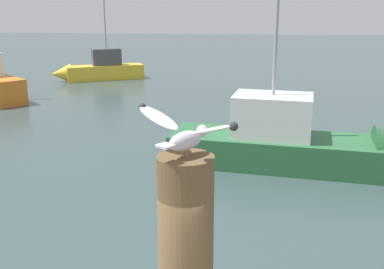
{
  "coord_description": "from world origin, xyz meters",
  "views": [
    {
      "loc": [
        1.48,
        -2.68,
        3.47
      ],
      "look_at": [
        1.13,
        -0.17,
        2.77
      ],
      "focal_mm": 43.04,
      "sensor_mm": 36.0,
      "label": 1
    }
  ],
  "objects_px": {
    "mooring_post": "(186,249)",
    "boat_yellow": "(97,70)",
    "boat_green": "(308,145)",
    "seagull": "(186,133)"
  },
  "relations": [
    {
      "from": "boat_green",
      "to": "boat_yellow",
      "type": "bearing_deg",
      "value": 127.1
    },
    {
      "from": "boat_green",
      "to": "boat_yellow",
      "type": "distance_m",
      "value": 14.83
    },
    {
      "from": "mooring_post",
      "to": "boat_green",
      "type": "distance_m",
      "value": 8.08
    },
    {
      "from": "boat_green",
      "to": "boat_yellow",
      "type": "relative_size",
      "value": 1.34
    },
    {
      "from": "seagull",
      "to": "boat_green",
      "type": "distance_m",
      "value": 8.24
    },
    {
      "from": "seagull",
      "to": "boat_yellow",
      "type": "bearing_deg",
      "value": 110.7
    },
    {
      "from": "mooring_post",
      "to": "boat_yellow",
      "type": "distance_m",
      "value": 21.0
    },
    {
      "from": "boat_green",
      "to": "mooring_post",
      "type": "bearing_deg",
      "value": -101.28
    },
    {
      "from": "mooring_post",
      "to": "boat_yellow",
      "type": "height_order",
      "value": "boat_yellow"
    },
    {
      "from": "seagull",
      "to": "boat_green",
      "type": "xyz_separation_m",
      "value": [
        1.54,
        7.75,
        -2.32
      ]
    }
  ]
}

